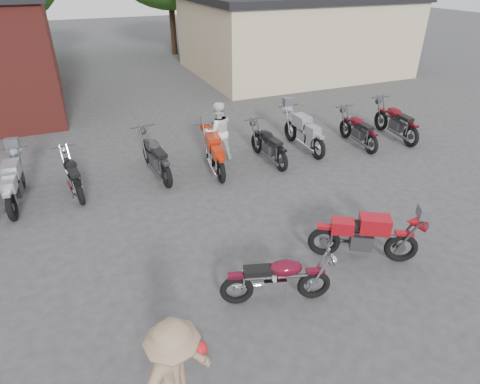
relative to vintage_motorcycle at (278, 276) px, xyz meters
name	(u,v)px	position (x,y,z in m)	size (l,w,h in m)	color
ground	(287,300)	(0.15, -0.07, -0.52)	(90.00, 90.00, 0.00)	#343436
stucco_building	(292,36)	(8.65, 14.93, 1.23)	(10.00, 8.00, 3.50)	tan
vintage_motorcycle	(278,276)	(0.00, 0.00, 0.00)	(1.79, 0.59, 1.04)	#500A1A
sportbike	(366,234)	(2.04, 0.35, 0.05)	(1.97, 0.65, 1.14)	#A30D17
helmet	(199,348)	(-1.55, -0.52, -0.41)	(0.24, 0.24, 0.22)	red
person_light	(218,132)	(1.09, 5.74, 0.33)	(0.82, 0.64, 1.69)	silver
person_tan	(176,379)	(-2.07, -1.39, 0.32)	(1.09, 0.63, 1.68)	#92765A
row_bike_1	(13,181)	(-4.17, 5.27, 0.07)	(2.04, 0.67, 1.19)	gray
row_bike_2	(72,173)	(-2.88, 5.29, 0.01)	(1.82, 0.60, 1.06)	black
row_bike_3	(155,154)	(-0.80, 5.43, 0.09)	(2.10, 0.69, 1.22)	#262628
row_bike_4	(214,151)	(0.73, 5.10, 0.06)	(2.01, 0.66, 1.16)	#A4250D
row_bike_5	(268,143)	(2.35, 5.06, 0.04)	(1.94, 0.64, 1.12)	black
row_bike_6	(304,130)	(3.72, 5.41, 0.10)	(2.14, 0.71, 1.24)	gray
row_bike_7	(358,128)	(5.46, 5.03, 0.04)	(1.94, 0.64, 1.12)	#4A0913
row_bike_8	(396,120)	(6.96, 5.06, 0.10)	(2.13, 0.70, 1.23)	#530A10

